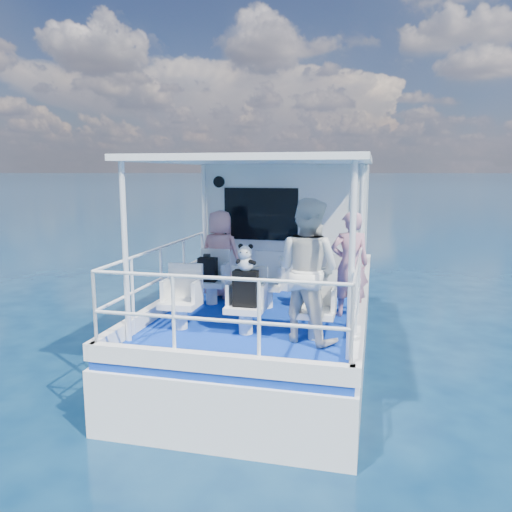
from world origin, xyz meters
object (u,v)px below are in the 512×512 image
Objects in this scene: passenger_port_fwd at (220,254)px; backpack_center at (246,288)px; passenger_stbd_aft at (307,270)px; panda at (246,258)px.

passenger_port_fwd reaches higher than backpack_center.
passenger_stbd_aft is at bearing -0.57° from backpack_center.
panda is (0.01, -0.01, 0.40)m from backpack_center.
passenger_stbd_aft is 0.79m from panda.
panda is (-0.78, -0.00, 0.13)m from passenger_stbd_aft.
panda reaches higher than backpack_center.
backpack_center is at bearing 125.11° from passenger_port_fwd.
passenger_port_fwd is 4.30× the size of panda.
passenger_port_fwd reaches higher than panda.
passenger_port_fwd is 2.03m from panda.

